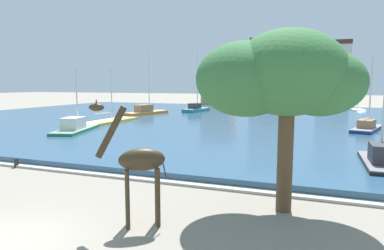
{
  "coord_description": "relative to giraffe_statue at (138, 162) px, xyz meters",
  "views": [
    {
      "loc": [
        8.14,
        -6.51,
        4.52
      ],
      "look_at": [
        1.55,
        11.45,
        2.2
      ],
      "focal_mm": 31.33,
      "sensor_mm": 36.0,
      "label": 1
    }
  ],
  "objects": [
    {
      "name": "ground_plane",
      "position": [
        -3.0,
        -2.57,
        -2.09
      ],
      "size": [
        300.0,
        300.0,
        0.0
      ],
      "primitive_type": "plane",
      "color": "gray"
    },
    {
      "name": "harbor_water",
      "position": [
        -3.0,
        31.38,
        -1.89
      ],
      "size": [
        78.3,
        53.0,
        0.41
      ],
      "primitive_type": "cube",
      "color": "#2D5170",
      "rests_on": "ground"
    },
    {
      "name": "quay_edge_coping",
      "position": [
        -3.0,
        4.63,
        -2.03
      ],
      "size": [
        78.3,
        0.5,
        0.12
      ],
      "primitive_type": "cube",
      "color": "#ADA89E",
      "rests_on": "ground"
    },
    {
      "name": "giraffe_statue",
      "position": [
        0.0,
        0.0,
        0.0
      ],
      "size": [
        2.14,
        1.56,
        4.1
      ],
      "color": "#382B19",
      "rests_on": "ground"
    },
    {
      "name": "sailboat_orange",
      "position": [
        -16.7,
        32.93,
        -1.51
      ],
      "size": [
        3.98,
        8.51,
        9.43
      ],
      "color": "orange",
      "rests_on": "ground"
    },
    {
      "name": "sailboat_yellow",
      "position": [
        -15.83,
        22.67,
        -1.75
      ],
      "size": [
        2.58,
        9.73,
        6.22
      ],
      "color": "gold",
      "rests_on": "ground"
    },
    {
      "name": "sailboat_teal",
      "position": [
        -11.74,
        39.36,
        -1.49
      ],
      "size": [
        2.86,
        6.39,
        9.53
      ],
      "color": "teal",
      "rests_on": "ground"
    },
    {
      "name": "sailboat_navy",
      "position": [
        9.83,
        24.84,
        -1.6
      ],
      "size": [
        3.71,
        7.17,
        7.14
      ],
      "color": "navy",
      "rests_on": "ground"
    },
    {
      "name": "sailboat_green",
      "position": [
        -14.78,
        15.35,
        -1.56
      ],
      "size": [
        3.98,
        7.62,
        5.95
      ],
      "color": "#236B42",
      "rests_on": "ground"
    },
    {
      "name": "sailboat_black",
      "position": [
        8.51,
        10.43,
        -1.58
      ],
      "size": [
        1.79,
        5.85,
        6.75
      ],
      "color": "black",
      "rests_on": "ground"
    },
    {
      "name": "sailboat_white",
      "position": [
        11.57,
        49.23,
        -1.74
      ],
      "size": [
        2.28,
        6.51,
        6.58
      ],
      "color": "white",
      "rests_on": "ground"
    },
    {
      "name": "shade_tree",
      "position": [
        4.0,
        2.97,
        2.66
      ],
      "size": [
        5.75,
        3.99,
        6.42
      ],
      "color": "brown",
      "rests_on": "ground"
    },
    {
      "name": "mooring_bollard",
      "position": [
        -10.12,
        4.48,
        -1.84
      ],
      "size": [
        0.24,
        0.24,
        0.5
      ],
      "primitive_type": "cylinder",
      "color": "#232326",
      "rests_on": "ground"
    },
    {
      "name": "townhouse_end_terrace",
      "position": [
        -14.79,
        63.12,
        2.32
      ],
      "size": [
        6.31,
        8.13,
        8.79
      ],
      "color": "tan",
      "rests_on": "ground"
    },
    {
      "name": "townhouse_corner_house",
      "position": [
        -3.57,
        61.54,
        4.8
      ],
      "size": [
        7.94,
        5.48,
        13.76
      ],
      "color": "#C6B293",
      "rests_on": "ground"
    },
    {
      "name": "townhouse_tall_gabled",
      "position": [
        8.15,
        60.38,
        4.19
      ],
      "size": [
        5.78,
        5.72,
        12.55
      ],
      "color": "beige",
      "rests_on": "ground"
    }
  ]
}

